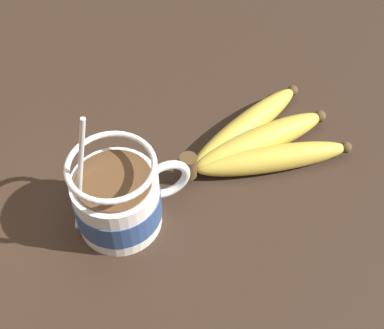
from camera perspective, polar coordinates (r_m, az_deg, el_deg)
The scene contains 3 objects.
table at distance 60.28cm, azimuth 1.70°, elevation -6.97°, with size 116.43×116.43×3.93cm.
coffee_mug at distance 55.88cm, azimuth -7.86°, elevation -3.70°, with size 12.97×9.14×16.64cm.
banana_bunch at distance 63.84cm, azimuth 7.14°, elevation 2.43°, with size 20.36×13.90×4.03cm.
Camera 1 is at (-13.44, -29.03, 53.06)cm, focal length 50.00 mm.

